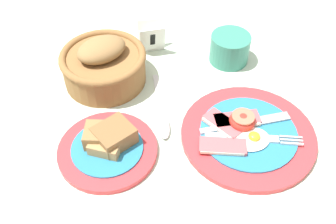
% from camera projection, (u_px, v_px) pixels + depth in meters
% --- Properties ---
extents(ground_plane, '(3.00, 3.00, 0.00)m').
position_uv_depth(ground_plane, '(198.00, 159.00, 0.74)').
color(ground_plane, '#B7CCB7').
extents(breakfast_plate, '(0.26, 0.26, 0.04)m').
position_uv_depth(breakfast_plate, '(246.00, 133.00, 0.77)').
color(breakfast_plate, red).
rests_on(breakfast_plate, ground_plane).
extents(bread_plate, '(0.19, 0.19, 0.05)m').
position_uv_depth(bread_plate, '(108.00, 145.00, 0.74)').
color(bread_plate, red).
rests_on(bread_plate, ground_plane).
extents(sugar_cup, '(0.09, 0.09, 0.07)m').
position_uv_depth(sugar_cup, '(230.00, 48.00, 0.91)').
color(sugar_cup, '#337F6B').
rests_on(sugar_cup, ground_plane).
extents(bread_basket, '(0.19, 0.19, 0.11)m').
position_uv_depth(bread_basket, '(104.00, 64.00, 0.85)').
color(bread_basket, brown).
rests_on(bread_basket, ground_plane).
extents(number_card, '(0.06, 0.05, 0.07)m').
position_uv_depth(number_card, '(152.00, 37.00, 0.93)').
color(number_card, white).
rests_on(number_card, ground_plane).
extents(teaspoon_by_saucer, '(0.05, 0.19, 0.01)m').
position_uv_depth(teaspoon_by_saucer, '(162.00, 116.00, 0.80)').
color(teaspoon_by_saucer, silver).
rests_on(teaspoon_by_saucer, ground_plane).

